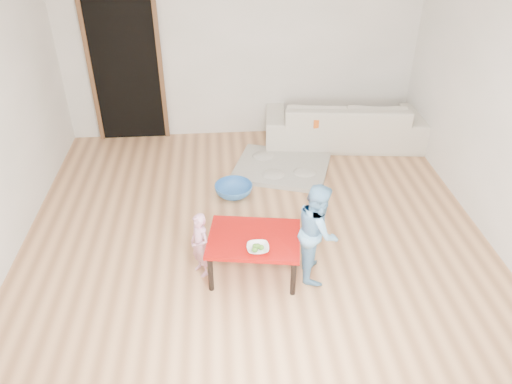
{
  "coord_description": "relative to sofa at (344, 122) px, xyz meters",
  "views": [
    {
      "loc": [
        -0.33,
        -4.38,
        3.37
      ],
      "look_at": [
        0.0,
        -0.2,
        0.65
      ],
      "focal_mm": 35.0,
      "sensor_mm": 36.0,
      "label": 1
    }
  ],
  "objects": [
    {
      "name": "right_wall",
      "position": [
        1.05,
        -2.05,
        0.97
      ],
      "size": [
        0.02,
        5.0,
        2.6
      ],
      "primitive_type": "cube",
      "color": "white",
      "rests_on": "floor"
    },
    {
      "name": "basin",
      "position": [
        -1.65,
        -1.3,
        -0.25
      ],
      "size": [
        0.46,
        0.46,
        0.14
      ],
      "primitive_type": "imported",
      "color": "#3271BE",
      "rests_on": "floor"
    },
    {
      "name": "cushion",
      "position": [
        -0.36,
        -0.17,
        0.16
      ],
      "size": [
        0.52,
        0.48,
        0.11
      ],
      "primitive_type": "cube",
      "rotation": [
        0.0,
        0.0,
        0.26
      ],
      "color": "orange",
      "rests_on": "sofa"
    },
    {
      "name": "child_pink",
      "position": [
        -2.02,
        -2.67,
        0.02
      ],
      "size": [
        0.28,
        0.3,
        0.69
      ],
      "primitive_type": "imported",
      "rotation": [
        0.0,
        0.0,
        -0.96
      ],
      "color": "pink",
      "rests_on": "floor"
    },
    {
      "name": "bowl",
      "position": [
        -1.48,
        -2.91,
        0.14
      ],
      "size": [
        0.2,
        0.2,
        0.05
      ],
      "primitive_type": "imported",
      "color": "white",
      "rests_on": "red_table"
    },
    {
      "name": "doorway",
      "position": [
        -3.05,
        0.43,
        0.7
      ],
      "size": [
        1.02,
        0.08,
        2.11
      ],
      "primitive_type": null,
      "color": "brown",
      "rests_on": "back_wall"
    },
    {
      "name": "blanket",
      "position": [
        -0.98,
        -0.73,
        -0.3
      ],
      "size": [
        1.44,
        1.32,
        0.06
      ],
      "primitive_type": null,
      "rotation": [
        0.0,
        0.0,
        -0.32
      ],
      "color": "#B3B19E",
      "rests_on": "floor"
    },
    {
      "name": "child_blue",
      "position": [
        -0.9,
        -2.75,
        0.18
      ],
      "size": [
        0.43,
        0.53,
        1.01
      ],
      "primitive_type": "imported",
      "rotation": [
        0.0,
        0.0,
        1.47
      ],
      "color": "#5D9DD8",
      "rests_on": "floor"
    },
    {
      "name": "red_table",
      "position": [
        -1.5,
        -2.71,
        -0.11
      ],
      "size": [
        0.96,
        0.78,
        0.44
      ],
      "primitive_type": null,
      "rotation": [
        0.0,
        0.0,
        -0.16
      ],
      "color": "#990B08",
      "rests_on": "floor"
    },
    {
      "name": "back_wall",
      "position": [
        -1.45,
        0.45,
        0.97
      ],
      "size": [
        5.0,
        0.02,
        2.6
      ],
      "primitive_type": "cube",
      "color": "white",
      "rests_on": "floor"
    },
    {
      "name": "sofa",
      "position": [
        0.0,
        0.0,
        0.0
      ],
      "size": [
        2.31,
        1.11,
        0.65
      ],
      "primitive_type": "imported",
      "rotation": [
        0.0,
        0.0,
        3.03
      ],
      "color": "beige",
      "rests_on": "floor"
    },
    {
      "name": "floor",
      "position": [
        -1.45,
        -2.05,
        -0.33
      ],
      "size": [
        5.0,
        5.0,
        0.01
      ],
      "primitive_type": "cube",
      "color": "#A26D45",
      "rests_on": "ground"
    },
    {
      "name": "broccoli",
      "position": [
        -1.48,
        -2.91,
        0.14
      ],
      "size": [
        0.12,
        0.12,
        0.06
      ],
      "primitive_type": null,
      "color": "#2D5919",
      "rests_on": "red_table"
    }
  ]
}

